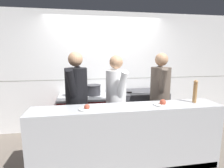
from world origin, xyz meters
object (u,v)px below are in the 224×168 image
pepper_mill (195,91)px  chef_sous (116,100)px  stock_pot (72,91)px  chef_head_cook (77,100)px  oven_range (84,116)px  chefs_knife (133,92)px  plated_dish_appetiser (163,104)px  sauce_pot (93,90)px  chef_line (160,96)px  plated_dish_main (87,108)px

pepper_mill → chef_sous: size_ratio=0.21×
stock_pot → chef_head_cook: size_ratio=0.16×
oven_range → chefs_knife: chefs_knife is taller
oven_range → stock_pot: stock_pot is taller
stock_pot → chefs_knife: 1.25m
chef_head_cook → chef_sous: size_ratio=1.03×
plated_dish_appetiser → pepper_mill: size_ratio=0.75×
sauce_pot → plated_dish_appetiser: sauce_pot is taller
oven_range → pepper_mill: size_ratio=2.81×
sauce_pot → chefs_knife: (0.81, -0.13, -0.06)m
chefs_knife → plated_dish_appetiser: plated_dish_appetiser is taller
plated_dish_appetiser → chef_sous: 0.80m
chef_line → pepper_mill: bearing=-45.2°
plated_dish_appetiser → plated_dish_main: bearing=-178.8°
sauce_pot → chef_sous: bearing=-63.6°
oven_range → chef_line: chef_line is taller
plated_dish_main → chef_line: size_ratio=0.13×
plated_dish_main → chefs_knife: bearing=48.9°
stock_pot → chef_sous: (0.77, -0.70, -0.02)m
plated_dish_appetiser → chef_line: (0.23, 0.59, -0.03)m
chefs_knife → chef_line: bearing=-55.2°
stock_pot → sauce_pot: (0.43, -0.02, 0.03)m
oven_range → sauce_pot: 0.58m
sauce_pot → chefs_knife: size_ratio=0.89×
plated_dish_appetiser → chef_line: chef_line is taller
chef_head_cook → chef_sous: chef_head_cook is taller
chef_sous → chef_line: size_ratio=0.98×
stock_pot → chef_sous: chef_sous is taller
stock_pot → plated_dish_appetiser: size_ratio=1.05×
oven_range → chef_line: (1.37, -0.61, 0.52)m
oven_range → chef_sous: (0.55, -0.65, 0.50)m
stock_pot → chef_line: 1.72m
chefs_knife → plated_dish_main: plated_dish_main is taller
plated_dish_main → chef_head_cook: (-0.15, 0.54, -0.02)m
pepper_mill → chef_sous: chef_sous is taller
plated_dish_main → plated_dish_appetiser: (1.09, 0.02, 0.00)m
pepper_mill → chef_head_cook: size_ratio=0.20×
plated_dish_appetiser → pepper_mill: pepper_mill is taller
chef_sous → chefs_knife: bearing=35.6°
stock_pot → plated_dish_main: bearing=-78.3°
plated_dish_appetiser → chef_sous: chef_sous is taller
sauce_pot → chef_line: size_ratio=0.18×
oven_range → plated_dish_appetiser: size_ratio=3.74×
chef_head_cook → chef_sous: bearing=17.0°
chefs_knife → chef_line: chef_line is taller
stock_pot → plated_dish_appetiser: bearing=-42.6°
pepper_mill → plated_dish_appetiser: bearing=-174.4°
plated_dish_main → chef_line: chef_line is taller
plated_dish_main → chef_line: bearing=25.0°
chefs_knife → pepper_mill: 1.26m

